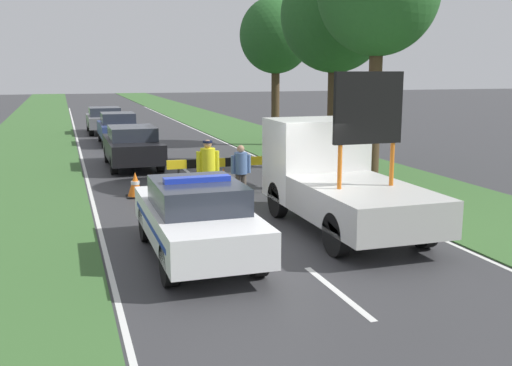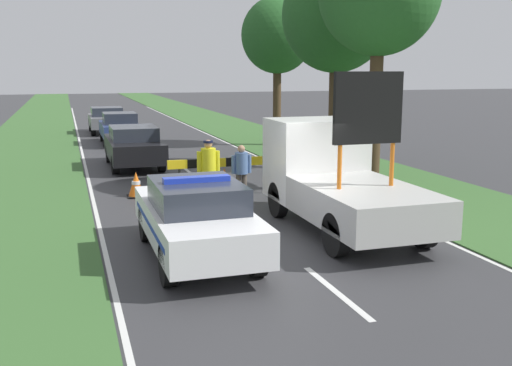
{
  "view_description": "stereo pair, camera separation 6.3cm",
  "coord_description": "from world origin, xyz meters",
  "px_view_note": "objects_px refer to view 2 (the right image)",
  "views": [
    {
      "loc": [
        -4.09,
        -11.4,
        3.57
      ],
      "look_at": [
        -0.12,
        0.87,
        1.1
      ],
      "focal_mm": 42.0,
      "sensor_mm": 36.0,
      "label": 1
    },
    {
      "loc": [
        -4.03,
        -11.42,
        3.57
      ],
      "look_at": [
        -0.12,
        0.87,
        1.1
      ],
      "focal_mm": 42.0,
      "sensor_mm": 36.0,
      "label": 2
    }
  ],
  "objects_px": {
    "police_officer": "(208,166)",
    "traffic_cone_centre_front": "(136,184)",
    "work_truck": "(336,177)",
    "queued_car_suv_grey": "(107,119)",
    "traffic_cone_near_truck": "(159,194)",
    "road_barrier": "(226,164)",
    "queued_car_sedan_black": "(134,146)",
    "police_car": "(196,217)",
    "queued_car_hatch_blue": "(120,127)",
    "traffic_cone_near_police": "(224,178)",
    "roadside_tree_near_right": "(277,36)",
    "pedestrian_civilian": "(241,169)",
    "roadside_tree_mid_left": "(336,16)"
  },
  "relations": [
    {
      "from": "police_officer",
      "to": "traffic_cone_centre_front",
      "type": "relative_size",
      "value": 2.43
    },
    {
      "from": "work_truck",
      "to": "queued_car_suv_grey",
      "type": "height_order",
      "value": "work_truck"
    },
    {
      "from": "police_officer",
      "to": "traffic_cone_near_truck",
      "type": "xyz_separation_m",
      "value": [
        -1.29,
        0.2,
        -0.73
      ]
    },
    {
      "from": "road_barrier",
      "to": "queued_car_sedan_black",
      "type": "height_order",
      "value": "queued_car_sedan_black"
    },
    {
      "from": "road_barrier",
      "to": "queued_car_sedan_black",
      "type": "relative_size",
      "value": 0.73
    },
    {
      "from": "police_car",
      "to": "queued_car_hatch_blue",
      "type": "bearing_deg",
      "value": 84.24
    },
    {
      "from": "work_truck",
      "to": "traffic_cone_near_police",
      "type": "xyz_separation_m",
      "value": [
        -1.29,
        5.15,
        -0.83
      ]
    },
    {
      "from": "police_car",
      "to": "work_truck",
      "type": "xyz_separation_m",
      "value": [
        3.54,
        1.33,
        0.35
      ]
    },
    {
      "from": "traffic_cone_near_truck",
      "to": "roadside_tree_near_right",
      "type": "relative_size",
      "value": 0.09
    },
    {
      "from": "work_truck",
      "to": "traffic_cone_centre_front",
      "type": "relative_size",
      "value": 7.33
    },
    {
      "from": "work_truck",
      "to": "road_barrier",
      "type": "bearing_deg",
      "value": -70.53
    },
    {
      "from": "police_officer",
      "to": "traffic_cone_near_police",
      "type": "height_order",
      "value": "police_officer"
    },
    {
      "from": "traffic_cone_near_truck",
      "to": "queued_car_suv_grey",
      "type": "xyz_separation_m",
      "value": [
        -0.05,
        19.18,
        0.48
      ]
    },
    {
      "from": "queued_car_sedan_black",
      "to": "queued_car_hatch_blue",
      "type": "bearing_deg",
      "value": -91.04
    },
    {
      "from": "traffic_cone_near_truck",
      "to": "roadside_tree_near_right",
      "type": "distance_m",
      "value": 14.04
    },
    {
      "from": "pedestrian_civilian",
      "to": "traffic_cone_centre_front",
      "type": "bearing_deg",
      "value": 163.31
    },
    {
      "from": "roadside_tree_near_right",
      "to": "police_officer",
      "type": "bearing_deg",
      "value": -117.8
    },
    {
      "from": "queued_car_suv_grey",
      "to": "police_officer",
      "type": "bearing_deg",
      "value": 93.97
    },
    {
      "from": "work_truck",
      "to": "pedestrian_civilian",
      "type": "distance_m",
      "value": 3.38
    },
    {
      "from": "road_barrier",
      "to": "queued_car_suv_grey",
      "type": "height_order",
      "value": "queued_car_suv_grey"
    },
    {
      "from": "road_barrier",
      "to": "police_officer",
      "type": "relative_size",
      "value": 1.91
    },
    {
      "from": "police_car",
      "to": "queued_car_hatch_blue",
      "type": "distance_m",
      "value": 18.55
    },
    {
      "from": "road_barrier",
      "to": "traffic_cone_centre_front",
      "type": "distance_m",
      "value": 2.6
    },
    {
      "from": "work_truck",
      "to": "traffic_cone_near_police",
      "type": "relative_size",
      "value": 8.63
    },
    {
      "from": "police_car",
      "to": "queued_car_hatch_blue",
      "type": "relative_size",
      "value": 1.14
    },
    {
      "from": "pedestrian_civilian",
      "to": "traffic_cone_centre_front",
      "type": "relative_size",
      "value": 2.19
    },
    {
      "from": "road_barrier",
      "to": "traffic_cone_near_truck",
      "type": "height_order",
      "value": "road_barrier"
    },
    {
      "from": "traffic_cone_near_police",
      "to": "roadside_tree_near_right",
      "type": "xyz_separation_m",
      "value": [
        4.98,
        9.22,
        4.75
      ]
    },
    {
      "from": "roadside_tree_near_right",
      "to": "road_barrier",
      "type": "bearing_deg",
      "value": -116.7
    },
    {
      "from": "queued_car_sedan_black",
      "to": "work_truck",
      "type": "bearing_deg",
      "value": 109.21
    },
    {
      "from": "police_car",
      "to": "queued_car_sedan_black",
      "type": "distance_m",
      "value": 11.29
    },
    {
      "from": "traffic_cone_near_truck",
      "to": "roadside_tree_mid_left",
      "type": "relative_size",
      "value": 0.08
    },
    {
      "from": "road_barrier",
      "to": "roadside_tree_mid_left",
      "type": "relative_size",
      "value": 0.45
    },
    {
      "from": "police_car",
      "to": "work_truck",
      "type": "relative_size",
      "value": 0.89
    },
    {
      "from": "work_truck",
      "to": "roadside_tree_near_right",
      "type": "distance_m",
      "value": 15.34
    },
    {
      "from": "work_truck",
      "to": "police_officer",
      "type": "xyz_separation_m",
      "value": [
        -2.25,
        3.11,
        -0.11
      ]
    },
    {
      "from": "police_car",
      "to": "traffic_cone_centre_front",
      "type": "height_order",
      "value": "police_car"
    },
    {
      "from": "work_truck",
      "to": "pedestrian_civilian",
      "type": "xyz_separation_m",
      "value": [
        -1.35,
        3.1,
        -0.22
      ]
    },
    {
      "from": "queued_car_sedan_black",
      "to": "traffic_cone_near_truck",
      "type": "bearing_deg",
      "value": 89.35
    },
    {
      "from": "pedestrian_civilian",
      "to": "queued_car_suv_grey",
      "type": "bearing_deg",
      "value": 109.78
    },
    {
      "from": "police_officer",
      "to": "queued_car_suv_grey",
      "type": "bearing_deg",
      "value": -66.57
    },
    {
      "from": "queued_car_suv_grey",
      "to": "roadside_tree_near_right",
      "type": "xyz_separation_m",
      "value": [
        7.28,
        -8.12,
        4.27
      ]
    },
    {
      "from": "police_car",
      "to": "pedestrian_civilian",
      "type": "xyz_separation_m",
      "value": [
        2.19,
        4.42,
        0.13
      ]
    },
    {
      "from": "road_barrier",
      "to": "queued_car_suv_grey",
      "type": "distance_m",
      "value": 18.68
    },
    {
      "from": "queued_car_sedan_black",
      "to": "pedestrian_civilian",
      "type": "bearing_deg",
      "value": 107.2
    },
    {
      "from": "roadside_tree_near_right",
      "to": "roadside_tree_mid_left",
      "type": "distance_m",
      "value": 6.96
    },
    {
      "from": "traffic_cone_near_truck",
      "to": "queued_car_sedan_black",
      "type": "height_order",
      "value": "queued_car_sedan_black"
    },
    {
      "from": "police_officer",
      "to": "traffic_cone_near_truck",
      "type": "bearing_deg",
      "value": 10.66
    },
    {
      "from": "traffic_cone_near_truck",
      "to": "police_officer",
      "type": "bearing_deg",
      "value": -8.81
    },
    {
      "from": "queued_car_hatch_blue",
      "to": "roadside_tree_near_right",
      "type": "bearing_deg",
      "value": 157.88
    }
  ]
}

